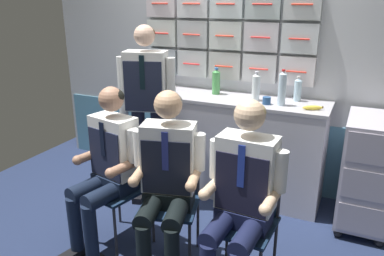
{
  "coord_description": "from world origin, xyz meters",
  "views": [
    {
      "loc": [
        1.23,
        -2.27,
        1.87
      ],
      "look_at": [
        0.1,
        0.18,
        0.95
      ],
      "focal_mm": 35.78,
      "sensor_mm": 36.0,
      "label": 1
    }
  ],
  "objects_px": {
    "crew_member_right": "(242,192)",
    "snack_banana": "(313,108)",
    "folding_chair_left": "(124,176)",
    "folding_chair_right": "(249,207)",
    "crew_member_standing": "(147,101)",
    "service_trolley": "(367,170)",
    "water_bottle_clear": "(256,87)",
    "espresso_cup_small": "(172,90)",
    "folding_chair_center": "(172,189)",
    "crew_member_center": "(167,175)",
    "crew_member_left": "(107,163)"
  },
  "relations": [
    {
      "from": "folding_chair_left",
      "to": "folding_chair_center",
      "type": "xyz_separation_m",
      "value": [
        0.45,
        -0.04,
        0.0
      ]
    },
    {
      "from": "folding_chair_left",
      "to": "crew_member_standing",
      "type": "xyz_separation_m",
      "value": [
        -0.13,
        0.6,
        0.45
      ]
    },
    {
      "from": "crew_member_left",
      "to": "espresso_cup_small",
      "type": "distance_m",
      "value": 1.21
    },
    {
      "from": "service_trolley",
      "to": "folding_chair_right",
      "type": "bearing_deg",
      "value": -125.13
    },
    {
      "from": "service_trolley",
      "to": "folding_chair_left",
      "type": "distance_m",
      "value": 2.0
    },
    {
      "from": "crew_member_standing",
      "to": "snack_banana",
      "type": "bearing_deg",
      "value": 14.43
    },
    {
      "from": "service_trolley",
      "to": "water_bottle_clear",
      "type": "xyz_separation_m",
      "value": [
        -1.01,
        0.11,
        0.59
      ]
    },
    {
      "from": "folding_chair_center",
      "to": "folding_chair_right",
      "type": "distance_m",
      "value": 0.59
    },
    {
      "from": "water_bottle_clear",
      "to": "folding_chair_left",
      "type": "bearing_deg",
      "value": -124.69
    },
    {
      "from": "folding_chair_left",
      "to": "crew_member_right",
      "type": "bearing_deg",
      "value": -11.75
    },
    {
      "from": "folding_chair_left",
      "to": "service_trolley",
      "type": "bearing_deg",
      "value": 28.71
    },
    {
      "from": "service_trolley",
      "to": "snack_banana",
      "type": "relative_size",
      "value": 5.61
    },
    {
      "from": "crew_member_standing",
      "to": "espresso_cup_small",
      "type": "distance_m",
      "value": 0.41
    },
    {
      "from": "folding_chair_center",
      "to": "crew_member_center",
      "type": "distance_m",
      "value": 0.25
    },
    {
      "from": "folding_chair_left",
      "to": "crew_member_right",
      "type": "distance_m",
      "value": 1.07
    },
    {
      "from": "folding_chair_right",
      "to": "crew_member_standing",
      "type": "distance_m",
      "value": 1.42
    },
    {
      "from": "crew_member_left",
      "to": "crew_member_right",
      "type": "bearing_deg",
      "value": -3.07
    },
    {
      "from": "crew_member_standing",
      "to": "crew_member_left",
      "type": "bearing_deg",
      "value": -82.85
    },
    {
      "from": "crew_member_center",
      "to": "crew_member_right",
      "type": "xyz_separation_m",
      "value": [
        0.54,
        -0.02,
        0.0
      ]
    },
    {
      "from": "service_trolley",
      "to": "espresso_cup_small",
      "type": "bearing_deg",
      "value": 178.48
    },
    {
      "from": "espresso_cup_small",
      "to": "snack_banana",
      "type": "height_order",
      "value": "espresso_cup_small"
    },
    {
      "from": "crew_member_left",
      "to": "crew_member_standing",
      "type": "distance_m",
      "value": 0.82
    },
    {
      "from": "service_trolley",
      "to": "crew_member_right",
      "type": "height_order",
      "value": "crew_member_right"
    },
    {
      "from": "folding_chair_left",
      "to": "espresso_cup_small",
      "type": "distance_m",
      "value": 1.12
    },
    {
      "from": "folding_chair_right",
      "to": "espresso_cup_small",
      "type": "xyz_separation_m",
      "value": [
        -1.13,
        1.07,
        0.48
      ]
    },
    {
      "from": "folding_chair_center",
      "to": "espresso_cup_small",
      "type": "bearing_deg",
      "value": 117.11
    },
    {
      "from": "crew_member_left",
      "to": "snack_banana",
      "type": "bearing_deg",
      "value": 40.62
    },
    {
      "from": "espresso_cup_small",
      "to": "snack_banana",
      "type": "relative_size",
      "value": 0.41
    },
    {
      "from": "folding_chair_left",
      "to": "folding_chair_center",
      "type": "bearing_deg",
      "value": -4.98
    },
    {
      "from": "crew_member_standing",
      "to": "espresso_cup_small",
      "type": "relative_size",
      "value": 23.54
    },
    {
      "from": "folding_chair_center",
      "to": "crew_member_center",
      "type": "relative_size",
      "value": 0.66
    },
    {
      "from": "folding_chair_center",
      "to": "crew_member_standing",
      "type": "relative_size",
      "value": 0.52
    },
    {
      "from": "crew_member_center",
      "to": "crew_member_standing",
      "type": "bearing_deg",
      "value": 128.14
    },
    {
      "from": "folding_chair_left",
      "to": "water_bottle_clear",
      "type": "relative_size",
      "value": 3.21
    },
    {
      "from": "folding_chair_left",
      "to": "crew_member_standing",
      "type": "height_order",
      "value": "crew_member_standing"
    },
    {
      "from": "folding_chair_left",
      "to": "snack_banana",
      "type": "relative_size",
      "value": 4.99
    },
    {
      "from": "folding_chair_right",
      "to": "crew_member_standing",
      "type": "height_order",
      "value": "crew_member_standing"
    },
    {
      "from": "folding_chair_left",
      "to": "snack_banana",
      "type": "distance_m",
      "value": 1.66
    },
    {
      "from": "espresso_cup_small",
      "to": "crew_member_standing",
      "type": "bearing_deg",
      "value": -96.42
    },
    {
      "from": "espresso_cup_small",
      "to": "folding_chair_right",
      "type": "bearing_deg",
      "value": -43.48
    },
    {
      "from": "crew_member_right",
      "to": "snack_banana",
      "type": "bearing_deg",
      "value": 78.68
    },
    {
      "from": "folding_chair_left",
      "to": "snack_banana",
      "type": "xyz_separation_m",
      "value": [
        1.27,
        0.96,
        0.46
      ]
    },
    {
      "from": "crew_member_standing",
      "to": "snack_banana",
      "type": "xyz_separation_m",
      "value": [
        1.4,
        0.36,
        0.01
      ]
    },
    {
      "from": "crew_member_left",
      "to": "folding_chair_right",
      "type": "bearing_deg",
      "value": 5.39
    },
    {
      "from": "crew_member_center",
      "to": "crew_member_right",
      "type": "height_order",
      "value": "crew_member_right"
    },
    {
      "from": "folding_chair_right",
      "to": "water_bottle_clear",
      "type": "relative_size",
      "value": 3.21
    },
    {
      "from": "folding_chair_left",
      "to": "crew_member_center",
      "type": "bearing_deg",
      "value": -21.44
    },
    {
      "from": "crew_member_left",
      "to": "folding_chair_center",
      "type": "relative_size",
      "value": 1.47
    },
    {
      "from": "folding_chair_right",
      "to": "folding_chair_center",
      "type": "bearing_deg",
      "value": 178.38
    },
    {
      "from": "service_trolley",
      "to": "folding_chair_left",
      "type": "bearing_deg",
      "value": -151.29
    }
  ]
}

